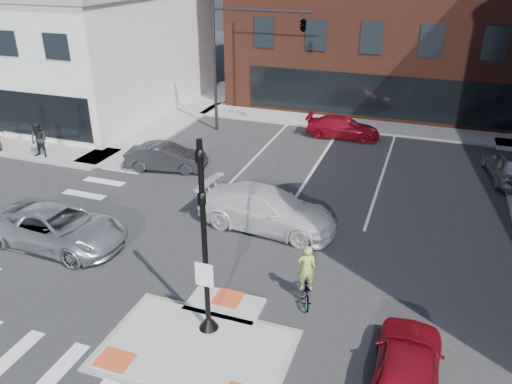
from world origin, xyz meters
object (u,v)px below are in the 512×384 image
at_px(cyclist, 306,283).
at_px(silver_suv, 58,227).
at_px(red_sedan, 407,370).
at_px(bg_car_dark, 166,157).
at_px(pedestrian_a, 39,140).
at_px(bg_car_silver, 510,165).
at_px(white_pickup, 267,209).
at_px(bg_car_red, 343,127).

bearing_deg(cyclist, silver_suv, -20.09).
distance_m(red_sedan, bg_car_dark, 17.09).
xyz_separation_m(red_sedan, pedestrian_a, (-20.24, 10.00, 0.39)).
xyz_separation_m(bg_car_silver, cyclist, (-7.13, -12.85, -0.08)).
xyz_separation_m(red_sedan, white_pickup, (-6.11, 7.00, 0.11)).
bearing_deg(bg_car_red, red_sedan, -165.93).
xyz_separation_m(silver_suv, bg_car_silver, (17.03, 12.69, 0.01)).
relative_size(bg_car_dark, bg_car_red, 0.94).
xyz_separation_m(white_pickup, pedestrian_a, (-14.12, 3.00, 0.28)).
distance_m(silver_suv, cyclist, 9.90).
xyz_separation_m(red_sedan, bg_car_red, (-5.30, 19.23, -0.08)).
distance_m(bg_car_dark, cyclist, 12.71).
height_order(red_sedan, pedestrian_a, pedestrian_a).
bearing_deg(cyclist, red_sedan, 121.10).
bearing_deg(pedestrian_a, cyclist, -26.79).
bearing_deg(pedestrian_a, white_pickup, -15.66).
distance_m(silver_suv, bg_car_red, 18.12).
relative_size(white_pickup, bg_car_red, 1.30).
relative_size(bg_car_dark, cyclist, 2.01).
relative_size(bg_car_silver, bg_car_red, 1.03).
bearing_deg(cyclist, pedestrian_a, -42.29).
bearing_deg(white_pickup, bg_car_dark, 64.33).
xyz_separation_m(silver_suv, bg_car_dark, (0.23, 8.09, -0.09)).
relative_size(bg_car_dark, bg_car_silver, 0.91).
xyz_separation_m(white_pickup, cyclist, (2.74, -4.20, -0.14)).
relative_size(silver_suv, white_pickup, 0.96).
distance_m(bg_car_silver, pedestrian_a, 24.66).
distance_m(cyclist, pedestrian_a, 18.34).
bearing_deg(bg_car_red, bg_car_dark, 135.23).
xyz_separation_m(silver_suv, red_sedan, (13.27, -2.96, -0.04)).
distance_m(red_sedan, cyclist, 4.38).
height_order(silver_suv, white_pickup, white_pickup).
height_order(silver_suv, pedestrian_a, pedestrian_a).
bearing_deg(bg_car_red, white_pickup, 174.85).
relative_size(silver_suv, bg_car_silver, 1.21).
bearing_deg(silver_suv, pedestrian_a, 46.97).
relative_size(white_pickup, bg_car_silver, 1.26).
height_order(red_sedan, cyclist, cyclist).
height_order(bg_car_dark, bg_car_silver, bg_car_silver).
relative_size(bg_car_red, cyclist, 2.15).
relative_size(white_pickup, cyclist, 2.80).
relative_size(bg_car_silver, pedestrian_a, 2.36).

